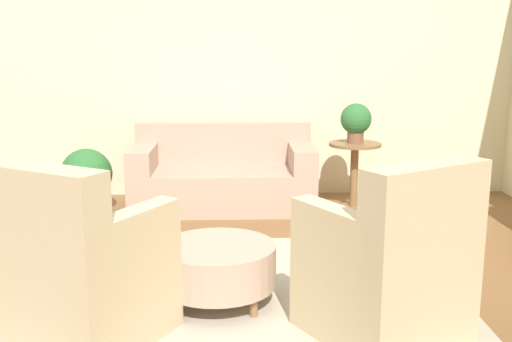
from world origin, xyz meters
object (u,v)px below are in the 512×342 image
(couch, at_px, (223,177))
(ottoman_table, at_px, (218,265))
(armchair_right, at_px, (390,270))
(potted_plant_floor, at_px, (87,176))
(potted_plant_on_side_table, at_px, (356,121))
(armchair_left, at_px, (79,274))
(side_table, at_px, (354,164))

(couch, bearing_deg, ottoman_table, -89.71)
(ottoman_table, bearing_deg, armchair_right, -26.98)
(ottoman_table, bearing_deg, potted_plant_floor, 122.07)
(ottoman_table, height_order, potted_plant_on_side_table, potted_plant_on_side_table)
(armchair_left, xyz_separation_m, armchair_right, (1.75, 0.00, 0.00))
(armchair_left, bearing_deg, side_table, 53.20)
(potted_plant_floor, bearing_deg, armchair_right, -48.68)
(potted_plant_on_side_table, bearing_deg, armchair_right, -96.90)
(armchair_left, relative_size, potted_plant_floor, 1.59)
(armchair_left, distance_m, potted_plant_on_side_table, 3.52)
(armchair_right, distance_m, potted_plant_on_side_table, 2.86)
(armchair_left, distance_m, ottoman_table, 0.92)
(ottoman_table, distance_m, side_table, 2.65)
(armchair_right, relative_size, side_table, 1.53)
(side_table, relative_size, potted_plant_floor, 1.04)
(couch, relative_size, ottoman_table, 2.44)
(ottoman_table, relative_size, side_table, 1.11)
(side_table, bearing_deg, potted_plant_on_side_table, 0.00)
(armchair_right, relative_size, potted_plant_floor, 1.59)
(potted_plant_on_side_table, distance_m, potted_plant_floor, 2.76)
(armchair_right, relative_size, ottoman_table, 1.38)
(ottoman_table, relative_size, potted_plant_on_side_table, 1.90)
(potted_plant_floor, bearing_deg, ottoman_table, -57.93)
(potted_plant_on_side_table, bearing_deg, potted_plant_floor, -177.84)
(ottoman_table, height_order, potted_plant_floor, potted_plant_floor)
(armchair_left, height_order, side_table, armchair_left)
(couch, relative_size, side_table, 2.70)
(potted_plant_on_side_table, bearing_deg, side_table, 0.00)
(armchair_left, height_order, armchair_right, same)
(side_table, bearing_deg, couch, 175.06)
(armchair_left, xyz_separation_m, potted_plant_floor, (-0.61, 2.69, -0.03))
(potted_plant_on_side_table, xyz_separation_m, potted_plant_floor, (-2.70, -0.10, -0.53))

